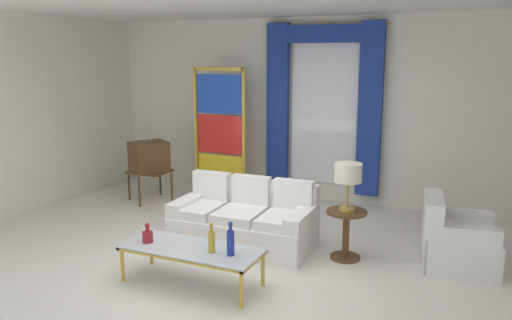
# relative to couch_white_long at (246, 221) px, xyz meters

# --- Properties ---
(ground_plane) EXTENTS (16.00, 16.00, 0.00)m
(ground_plane) POSITION_rel_couch_white_long_xyz_m (0.02, -0.61, -0.30)
(ground_plane) COLOR white
(wall_rear) EXTENTS (8.00, 0.12, 3.00)m
(wall_rear) POSITION_rel_couch_white_long_xyz_m (0.02, 2.45, 1.20)
(wall_rear) COLOR white
(wall_rear) RESTS_ON ground
(wall_left) EXTENTS (0.12, 7.00, 3.00)m
(wall_left) POSITION_rel_couch_white_long_xyz_m (-3.64, -0.01, 1.20)
(wall_left) COLOR white
(wall_left) RESTS_ON ground
(ceiling_slab) EXTENTS (8.00, 7.60, 0.04)m
(ceiling_slab) POSITION_rel_couch_white_long_xyz_m (0.02, 0.19, 2.72)
(ceiling_slab) COLOR white
(curtained_window) EXTENTS (2.00, 0.17, 2.70)m
(curtained_window) POSITION_rel_couch_white_long_xyz_m (0.29, 2.28, 1.44)
(curtained_window) COLOR white
(curtained_window) RESTS_ON ground
(couch_white_long) EXTENTS (1.78, 0.96, 0.86)m
(couch_white_long) POSITION_rel_couch_white_long_xyz_m (0.00, 0.00, 0.00)
(couch_white_long) COLOR white
(couch_white_long) RESTS_ON ground
(coffee_table) EXTENTS (1.49, 0.60, 0.41)m
(coffee_table) POSITION_rel_couch_white_long_xyz_m (-0.01, -1.30, 0.07)
(coffee_table) COLOR silver
(coffee_table) RESTS_ON ground
(bottle_blue_decanter) EXTENTS (0.07, 0.07, 0.32)m
(bottle_blue_decanter) POSITION_rel_couch_white_long_xyz_m (0.25, -1.33, 0.23)
(bottle_blue_decanter) COLOR gold
(bottle_blue_decanter) RESTS_ON coffee_table
(bottle_crystal_tall) EXTENTS (0.12, 0.12, 0.22)m
(bottle_crystal_tall) POSITION_rel_couch_white_long_xyz_m (-0.52, -1.36, 0.18)
(bottle_crystal_tall) COLOR maroon
(bottle_crystal_tall) RESTS_ON coffee_table
(bottle_amber_squat) EXTENTS (0.08, 0.08, 0.36)m
(bottle_amber_squat) POSITION_rel_couch_white_long_xyz_m (0.46, -1.32, 0.25)
(bottle_amber_squat) COLOR navy
(bottle_amber_squat) RESTS_ON coffee_table
(vintage_tv) EXTENTS (0.74, 0.77, 1.35)m
(vintage_tv) POSITION_rel_couch_white_long_xyz_m (-2.31, 1.14, 0.42)
(vintage_tv) COLOR brown
(vintage_tv) RESTS_ON ground
(armchair_white) EXTENTS (0.91, 0.91, 0.80)m
(armchair_white) POSITION_rel_couch_white_long_xyz_m (2.48, 0.36, -0.02)
(armchair_white) COLOR white
(armchair_white) RESTS_ON ground
(stained_glass_divider) EXTENTS (0.95, 0.05, 2.20)m
(stained_glass_divider) POSITION_rel_couch_white_long_xyz_m (-1.30, 1.74, 0.75)
(stained_glass_divider) COLOR gold
(stained_glass_divider) RESTS_ON ground
(peacock_figurine) EXTENTS (0.44, 0.60, 0.50)m
(peacock_figurine) POSITION_rel_couch_white_long_xyz_m (-0.94, 1.36, -0.08)
(peacock_figurine) COLOR beige
(peacock_figurine) RESTS_ON ground
(round_side_table) EXTENTS (0.48, 0.48, 0.59)m
(round_side_table) POSITION_rel_couch_white_long_xyz_m (1.29, 0.05, 0.05)
(round_side_table) COLOR brown
(round_side_table) RESTS_ON ground
(table_lamp_brass) EXTENTS (0.32, 0.32, 0.57)m
(table_lamp_brass) POSITION_rel_couch_white_long_xyz_m (1.29, 0.05, 0.72)
(table_lamp_brass) COLOR #B29338
(table_lamp_brass) RESTS_ON round_side_table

